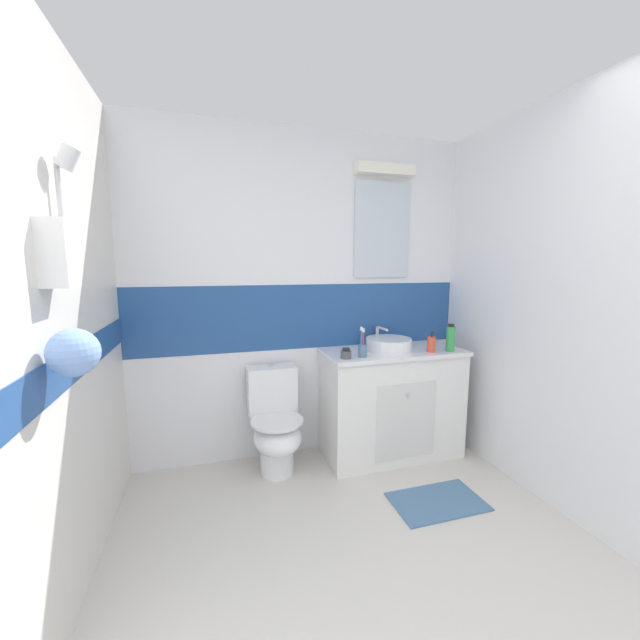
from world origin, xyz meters
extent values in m
cube|color=beige|center=(0.00, 1.20, -0.02)|extent=(3.20, 3.48, 0.04)
cube|color=white|center=(0.00, 2.45, 0.42)|extent=(3.20, 0.10, 0.85)
cube|color=#234C8C|center=(0.00, 2.45, 1.10)|extent=(3.20, 0.10, 0.50)
cube|color=white|center=(0.00, 2.45, 1.93)|extent=(3.20, 0.10, 1.15)
cube|color=silver|center=(0.64, 2.39, 1.77)|extent=(0.47, 0.02, 0.75)
cube|color=white|center=(0.64, 2.35, 2.23)|extent=(0.48, 0.10, 0.08)
cube|color=silver|center=(-1.35, 1.20, 1.25)|extent=(0.10, 3.48, 2.50)
cube|color=#234C8C|center=(-1.30, 1.20, 1.06)|extent=(0.01, 3.48, 0.16)
cube|color=white|center=(-1.25, 1.26, 1.54)|extent=(0.10, 0.14, 0.26)
cylinder|color=silver|center=(-1.27, 1.40, 1.73)|extent=(0.02, 0.02, 0.38)
cylinder|color=silver|center=(-1.23, 1.40, 1.92)|extent=(0.10, 0.07, 0.11)
sphere|color=#7FA5E5|center=(-1.19, 1.14, 1.18)|extent=(0.18, 0.18, 0.18)
cube|color=white|center=(1.35, 1.20, 1.25)|extent=(0.10, 3.48, 2.50)
cube|color=white|center=(0.64, 2.16, 0.41)|extent=(1.06, 0.49, 0.82)
cube|color=white|center=(0.64, 2.15, 0.83)|extent=(1.08, 0.51, 0.03)
cube|color=silver|center=(0.64, 1.91, 0.37)|extent=(0.48, 0.01, 0.57)
cylinder|color=silver|center=(0.64, 1.89, 0.57)|extent=(0.02, 0.02, 0.03)
cylinder|color=white|center=(0.60, 2.15, 0.90)|extent=(0.35, 0.35, 0.09)
cylinder|color=#AFB1BA|center=(0.60, 2.15, 0.94)|extent=(0.29, 0.29, 0.01)
cylinder|color=silver|center=(0.60, 2.36, 0.92)|extent=(0.03, 0.03, 0.15)
cylinder|color=silver|center=(0.60, 2.26, 1.00)|extent=(0.02, 0.16, 0.02)
cylinder|color=white|center=(-0.28, 2.12, 0.09)|extent=(0.24, 0.24, 0.18)
ellipsoid|color=white|center=(-0.28, 2.08, 0.29)|extent=(0.34, 0.42, 0.22)
cylinder|color=white|center=(-0.28, 2.08, 0.41)|extent=(0.37, 0.37, 0.02)
cube|color=white|center=(-0.28, 2.29, 0.58)|extent=(0.36, 0.17, 0.35)
cylinder|color=silver|center=(-0.28, 2.29, 0.76)|extent=(0.04, 0.04, 0.02)
cylinder|color=#4C7299|center=(0.33, 2.01, 0.89)|extent=(0.06, 0.06, 0.09)
cylinder|color=#338CD8|center=(0.31, 2.01, 0.97)|extent=(0.03, 0.04, 0.18)
cube|color=white|center=(0.31, 2.01, 1.05)|extent=(0.02, 0.02, 0.03)
cylinder|color=#D83F4C|center=(0.32, 2.00, 0.96)|extent=(0.02, 0.02, 0.17)
cube|color=white|center=(0.32, 2.00, 1.04)|extent=(0.01, 0.02, 0.03)
cylinder|color=#D84C33|center=(0.88, 2.00, 0.91)|extent=(0.06, 0.06, 0.12)
cylinder|color=#262626|center=(0.88, 2.00, 0.98)|extent=(0.01, 0.01, 0.04)
cylinder|color=#262626|center=(0.88, 1.99, 1.00)|extent=(0.01, 0.02, 0.01)
cylinder|color=#4C4C51|center=(0.20, 2.00, 0.88)|extent=(0.08, 0.08, 0.05)
cylinder|color=black|center=(0.20, 2.00, 0.91)|extent=(0.05, 0.05, 0.02)
cylinder|color=green|center=(1.03, 1.98, 0.94)|extent=(0.07, 0.07, 0.19)
cylinder|color=black|center=(1.03, 1.98, 1.05)|extent=(0.05, 0.05, 0.02)
cube|color=#4C7299|center=(0.64, 1.49, 0.01)|extent=(0.58, 0.35, 0.01)
camera|label=1|loc=(-0.70, -0.40, 1.50)|focal=21.00mm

